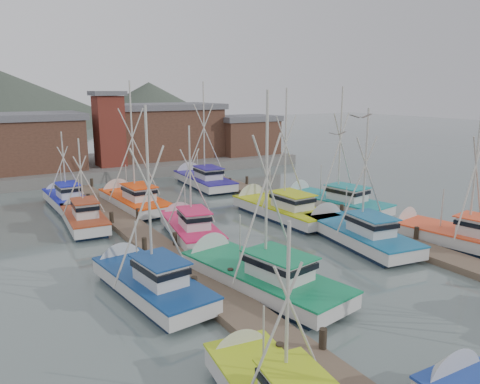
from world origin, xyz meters
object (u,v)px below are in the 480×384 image
lookout_tower (109,128)px  boat_8 (189,227)px  boat_4 (254,274)px  boat_12 (132,200)px

lookout_tower → boat_8: (-2.02, -25.79, -4.87)m
lookout_tower → boat_4: (-2.69, -35.19, -4.86)m
lookout_tower → boat_12: size_ratio=0.74×
lookout_tower → boat_8: 26.33m
lookout_tower → boat_4: bearing=-94.4°
boat_4 → boat_12: (-0.12, 19.24, 0.00)m
boat_8 → lookout_tower: bearing=95.9°
boat_4 → boat_12: bearing=79.9°
lookout_tower → boat_4: 35.62m
boat_12 → boat_4: bearing=-93.0°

